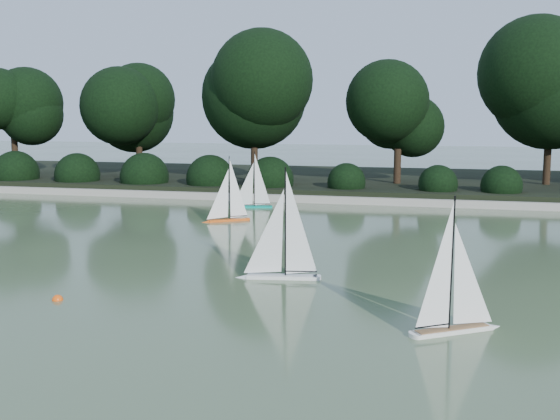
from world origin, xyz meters
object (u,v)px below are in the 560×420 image
Objects in this scene: sailboat_white_b at (460,310)px; race_buoy at (58,300)px; sailboat_orange at (225,211)px; sailboat_teal at (249,198)px; sailboat_white_a at (275,260)px.

race_buoy is at bearing 179.22° from sailboat_white_b.
sailboat_orange reaches higher than race_buoy.
sailboat_white_b is 8.05m from sailboat_orange.
sailboat_white_b reaches higher than sailboat_orange.
race_buoy is (-4.77, 0.06, -0.24)m from sailboat_white_b.
sailboat_teal is (-0.11, 2.16, -0.00)m from sailboat_orange.
sailboat_white_a reaches higher than sailboat_teal.
sailboat_orange reaches higher than sailboat_teal.
sailboat_teal is (-4.89, 8.63, -0.01)m from sailboat_white_b.
sailboat_white_a is 1.15× the size of sailboat_teal.
race_buoy is at bearing -89.80° from sailboat_orange.
sailboat_white_b is (2.46, -1.81, -0.02)m from sailboat_white_a.
sailboat_white_b is 1.06× the size of sailboat_orange.
sailboat_white_b is 1.07× the size of sailboat_teal.
sailboat_white_a is 3.06m from sailboat_white_b.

